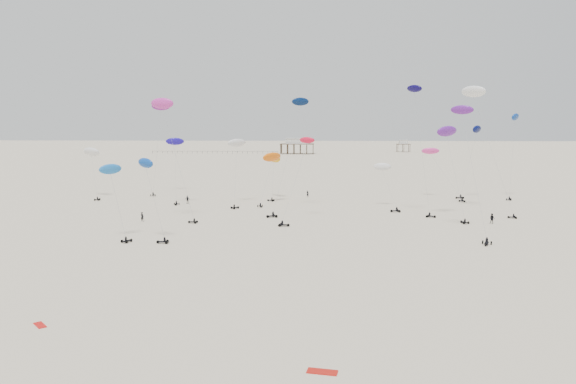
# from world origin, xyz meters

# --- Properties ---
(ground_plane) EXTENTS (900.00, 900.00, 0.00)m
(ground_plane) POSITION_xyz_m (0.00, 200.00, 0.00)
(ground_plane) COLOR beige
(pavilion_main) EXTENTS (21.00, 13.00, 9.80)m
(pavilion_main) POSITION_xyz_m (-10.00, 350.00, 4.22)
(pavilion_main) COLOR brown
(pavilion_main) RESTS_ON ground
(pavilion_small) EXTENTS (9.00, 7.00, 8.00)m
(pavilion_small) POSITION_xyz_m (60.00, 380.00, 3.49)
(pavilion_small) COLOR brown
(pavilion_small) RESTS_ON ground
(pier_fence) EXTENTS (80.20, 0.20, 1.50)m
(pier_fence) POSITION_xyz_m (-62.00, 350.00, 0.77)
(pier_fence) COLOR black
(pier_fence) RESTS_ON ground
(rig_0) EXTENTS (4.29, 4.98, 15.04)m
(rig_0) POSITION_xyz_m (-27.42, 123.03, 10.95)
(rig_0) COLOR black
(rig_0) RESTS_ON ground
(rig_1) EXTENTS (5.20, 8.96, 20.67)m
(rig_1) POSITION_xyz_m (51.59, 137.93, 15.43)
(rig_1) COLOR black
(rig_1) RESTS_ON ground
(rig_2) EXTENTS (5.95, 4.85, 12.80)m
(rig_2) POSITION_xyz_m (-20.45, 82.15, 8.42)
(rig_2) COLOR black
(rig_2) RESTS_ON ground
(rig_3) EXTENTS (4.47, 14.83, 22.22)m
(rig_3) POSITION_xyz_m (28.90, 89.63, 12.87)
(rig_3) COLOR black
(rig_3) RESTS_ON ground
(rig_4) EXTENTS (9.06, 11.39, 14.76)m
(rig_4) POSITION_xyz_m (33.13, 137.31, 9.33)
(rig_4) COLOR black
(rig_4) RESTS_ON ground
(rig_5) EXTENTS (6.14, 6.17, 11.75)m
(rig_5) POSITION_xyz_m (-26.43, 83.14, 8.01)
(rig_5) COLOR black
(rig_5) RESTS_ON ground
(rig_6) EXTENTS (5.36, 11.98, 12.81)m
(rig_6) POSITION_xyz_m (-6.22, 126.08, 9.42)
(rig_6) COLOR black
(rig_6) RESTS_ON ground
(rig_7) EXTENTS (6.58, 11.16, 16.82)m
(rig_7) POSITION_xyz_m (0.68, 100.41, 7.80)
(rig_7) COLOR black
(rig_7) RESTS_ON ground
(rig_8) EXTENTS (5.47, 12.26, 18.35)m
(rig_8) POSITION_xyz_m (29.58, 108.11, 14.39)
(rig_8) COLOR black
(rig_8) RESTS_ON ground
(rig_9) EXTENTS (5.06, 10.77, 11.75)m
(rig_9) POSITION_xyz_m (19.20, 119.45, 5.95)
(rig_9) COLOR black
(rig_9) RESTS_ON ground
(rig_10) EXTENTS (6.88, 4.74, 17.74)m
(rig_10) POSITION_xyz_m (41.61, 137.07, 12.46)
(rig_10) COLOR black
(rig_10) RESTS_ON ground
(rig_11) EXTENTS (6.04, 6.72, 25.59)m
(rig_11) POSITION_xyz_m (24.18, 109.59, 17.08)
(rig_11) COLOR black
(rig_11) RESTS_ON ground
(rig_12) EXTENTS (8.26, 15.73, 25.19)m
(rig_12) POSITION_xyz_m (-0.93, 113.56, 14.82)
(rig_12) COLOR black
(rig_12) RESTS_ON ground
(rig_13) EXTENTS (4.93, 10.45, 11.72)m
(rig_13) POSITION_xyz_m (-6.28, 134.51, 8.82)
(rig_13) COLOR black
(rig_13) RESTS_ON ground
(rig_15) EXTENTS (8.11, 11.02, 13.56)m
(rig_15) POSITION_xyz_m (-51.11, 134.03, 9.95)
(rig_15) COLOR black
(rig_15) RESTS_ON ground
(rig_16) EXTENTS (4.65, 12.90, 15.83)m
(rig_16) POSITION_xyz_m (-13.71, 123.88, 11.07)
(rig_16) COLOR black
(rig_16) RESTS_ON ground
(rig_17) EXTENTS (8.95, 14.71, 26.88)m
(rig_17) POSITION_xyz_m (36.87, 117.17, 22.54)
(rig_17) COLOR black
(rig_17) RESTS_ON ground
(rig_18) EXTENTS (9.58, 5.78, 22.76)m
(rig_18) POSITION_xyz_m (-23.02, 101.07, 18.49)
(rig_18) COLOR black
(rig_18) RESTS_ON ground
(rig_19) EXTENTS (5.14, 9.45, 23.80)m
(rig_19) POSITION_xyz_m (-36.42, 142.71, 19.27)
(rig_19) COLOR black
(rig_19) RESTS_ON ground
(spectator_0) EXTENTS (0.88, 0.75, 2.04)m
(spectator_0) POSITION_xyz_m (-27.64, 99.46, 0.00)
(spectator_0) COLOR black
(spectator_0) RESTS_ON ground
(spectator_1) EXTENTS (1.23, 1.11, 2.18)m
(spectator_1) POSITION_xyz_m (36.05, 100.81, 0.00)
(spectator_1) COLOR black
(spectator_1) RESTS_ON ground
(spectator_2) EXTENTS (1.37, 0.91, 2.13)m
(spectator_2) POSITION_xyz_m (-24.96, 123.44, 0.00)
(spectator_2) COLOR black
(spectator_2) RESTS_ON ground
(spectator_3) EXTENTS (0.82, 0.74, 1.88)m
(spectator_3) POSITION_xyz_m (1.94, 136.83, 0.00)
(spectator_3) COLOR black
(spectator_3) RESTS_ON ground
(grounded_kite_a) EXTENTS (2.32, 1.26, 0.08)m
(grounded_kite_a) POSITION_xyz_m (5.48, 37.61, 0.00)
(grounded_kite_a) COLOR #B8130B
(grounded_kite_a) RESTS_ON ground
(grounded_kite_b) EXTENTS (1.73, 1.80, 0.07)m
(grounded_kite_b) POSITION_xyz_m (-19.43, 45.61, 0.00)
(grounded_kite_b) COLOR red
(grounded_kite_b) RESTS_ON ground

